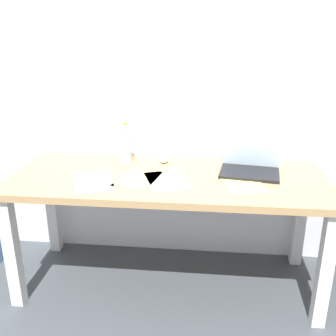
# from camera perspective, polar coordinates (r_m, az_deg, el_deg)

# --- Properties ---
(ground_plane) EXTENTS (8.00, 8.00, 0.00)m
(ground_plane) POSITION_cam_1_polar(r_m,az_deg,el_deg) (2.59, 0.00, -16.24)
(ground_plane) COLOR #42474C
(back_wall) EXTENTS (5.20, 0.08, 2.60)m
(back_wall) POSITION_cam_1_polar(r_m,az_deg,el_deg) (2.51, 1.00, 14.73)
(back_wall) COLOR white
(back_wall) RESTS_ON ground
(desk) EXTENTS (1.82, 0.71, 0.72)m
(desk) POSITION_cam_1_polar(r_m,az_deg,el_deg) (2.27, 0.00, -3.41)
(desk) COLOR tan
(desk) RESTS_ON ground
(laptop_right) EXTENTS (0.37, 0.29, 0.26)m
(laptop_right) POSITION_cam_1_polar(r_m,az_deg,el_deg) (2.33, 12.02, 0.71)
(laptop_right) COLOR black
(laptop_right) RESTS_ON desk
(beer_bottle) EXTENTS (0.07, 0.07, 0.26)m
(beer_bottle) POSITION_cam_1_polar(r_m,az_deg,el_deg) (2.43, -6.21, 2.98)
(beer_bottle) COLOR #99B7C1
(beer_bottle) RESTS_ON desk
(computer_mouse) EXTENTS (0.07, 0.11, 0.03)m
(computer_mouse) POSITION_cam_1_polar(r_m,az_deg,el_deg) (2.46, -0.64, 1.26)
(computer_mouse) COLOR silver
(computer_mouse) RESTS_ON desk
(paper_sheet_front_right) EXTENTS (0.27, 0.34, 0.00)m
(paper_sheet_front_right) POSITION_cam_1_polar(r_m,az_deg,el_deg) (2.16, 11.00, -2.37)
(paper_sheet_front_right) COLOR #F4E06B
(paper_sheet_front_right) RESTS_ON desk
(paper_yellow_folder) EXTENTS (0.27, 0.33, 0.00)m
(paper_yellow_folder) POSITION_cam_1_polar(r_m,az_deg,el_deg) (2.20, -4.48, -1.57)
(paper_yellow_folder) COLOR #F4E06B
(paper_yellow_folder) RESTS_ON desk
(paper_sheet_front_left) EXTENTS (0.30, 0.35, 0.00)m
(paper_sheet_front_left) POSITION_cam_1_polar(r_m,az_deg,el_deg) (2.20, -10.89, -1.94)
(paper_sheet_front_left) COLOR white
(paper_sheet_front_left) RESTS_ON desk
(paper_sheet_center) EXTENTS (0.30, 0.35, 0.00)m
(paper_sheet_center) POSITION_cam_1_polar(r_m,az_deg,el_deg) (2.17, -0.20, -1.82)
(paper_sheet_center) COLOR white
(paper_sheet_center) RESTS_ON desk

